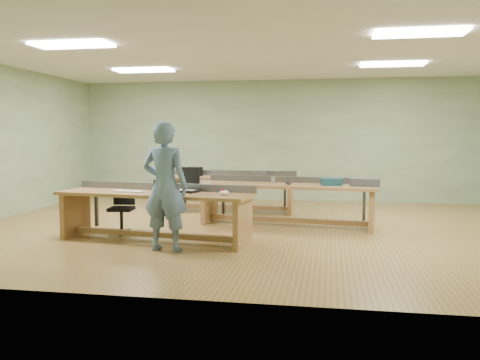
% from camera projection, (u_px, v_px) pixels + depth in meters
% --- Properties ---
extents(floor, '(10.00, 10.00, 0.00)m').
position_uv_depth(floor, '(251.00, 228.00, 8.91)').
color(floor, '#9E713C').
rests_on(floor, ground).
extents(ceiling, '(10.00, 10.00, 0.00)m').
position_uv_depth(ceiling, '(251.00, 54.00, 8.65)').
color(ceiling, silver).
rests_on(ceiling, wall_back).
extents(wall_back, '(10.00, 0.04, 3.00)m').
position_uv_depth(wall_back, '(276.00, 140.00, 12.70)').
color(wall_back, '#9BB78A').
rests_on(wall_back, floor).
extents(wall_front, '(10.00, 0.04, 3.00)m').
position_uv_depth(wall_front, '(188.00, 147.00, 4.86)').
color(wall_front, '#9BB78A').
rests_on(wall_front, floor).
extents(fluor_panels, '(6.20, 3.50, 0.03)m').
position_uv_depth(fluor_panels, '(251.00, 56.00, 8.65)').
color(fluor_panels, white).
rests_on(fluor_panels, ceiling).
extents(workbench_front, '(3.12, 1.21, 0.86)m').
position_uv_depth(workbench_front, '(156.00, 204.00, 7.78)').
color(workbench_front, '#9C7641').
rests_on(workbench_front, floor).
extents(workbench_mid, '(3.22, 1.20, 0.86)m').
position_uv_depth(workbench_mid, '(287.00, 194.00, 9.10)').
color(workbench_mid, '#9C7641').
rests_on(workbench_mid, floor).
extents(workbench_back, '(2.74, 0.75, 0.86)m').
position_uv_depth(workbench_back, '(231.00, 186.00, 10.81)').
color(workbench_back, '#9C7641').
rests_on(workbench_back, floor).
extents(person, '(0.70, 0.50, 1.81)m').
position_uv_depth(person, '(165.00, 187.00, 7.06)').
color(person, slate).
rests_on(person, floor).
extents(laptop_base, '(0.37, 0.33, 0.03)m').
position_uv_depth(laptop_base, '(187.00, 191.00, 7.72)').
color(laptop_base, black).
rests_on(laptop_base, workbench_front).
extents(laptop_screen, '(0.32, 0.09, 0.25)m').
position_uv_depth(laptop_screen, '(190.00, 175.00, 7.82)').
color(laptop_screen, black).
rests_on(laptop_screen, laptop_base).
extents(keyboard, '(0.51, 0.28, 0.03)m').
position_uv_depth(keyboard, '(129.00, 192.00, 7.70)').
color(keyboard, silver).
rests_on(keyboard, workbench_front).
extents(trackball_mouse, '(0.19, 0.21, 0.07)m').
position_uv_depth(trackball_mouse, '(224.00, 193.00, 7.38)').
color(trackball_mouse, white).
rests_on(trackball_mouse, workbench_front).
extents(camera_bag, '(0.28, 0.21, 0.17)m').
position_uv_depth(camera_bag, '(163.00, 185.00, 7.94)').
color(camera_bag, black).
rests_on(camera_bag, workbench_front).
extents(task_chair, '(0.48, 0.48, 0.80)m').
position_uv_depth(task_chair, '(122.00, 216.00, 8.38)').
color(task_chair, black).
rests_on(task_chair, floor).
extents(parts_bin_teal, '(0.39, 0.32, 0.12)m').
position_uv_depth(parts_bin_teal, '(331.00, 182.00, 8.86)').
color(parts_bin_teal, '#143B42').
rests_on(parts_bin_teal, workbench_mid).
extents(parts_bin_grey, '(0.52, 0.37, 0.13)m').
position_uv_depth(parts_bin_grey, '(365.00, 182.00, 8.71)').
color(parts_bin_grey, '#353537').
rests_on(parts_bin_grey, workbench_mid).
extents(mug, '(0.16, 0.16, 0.10)m').
position_uv_depth(mug, '(289.00, 182.00, 8.96)').
color(mug, '#353537').
rests_on(mug, workbench_mid).
extents(drinks_can, '(0.10, 0.10, 0.13)m').
position_uv_depth(drinks_can, '(273.00, 180.00, 9.05)').
color(drinks_can, '#BCBDC1').
rests_on(drinks_can, workbench_mid).
extents(storage_box_back, '(0.37, 0.30, 0.19)m').
position_uv_depth(storage_box_back, '(194.00, 171.00, 10.95)').
color(storage_box_back, black).
rests_on(storage_box_back, workbench_back).
extents(tray_back, '(0.34, 0.30, 0.11)m').
position_uv_depth(tray_back, '(260.00, 175.00, 10.56)').
color(tray_back, '#353537').
rests_on(tray_back, workbench_back).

